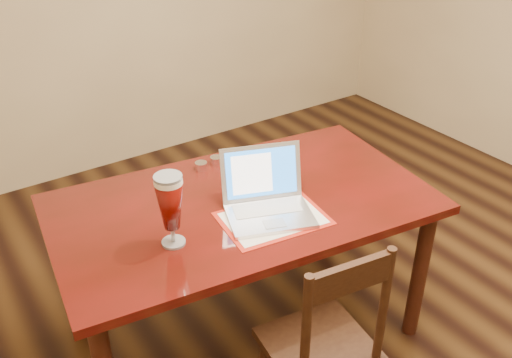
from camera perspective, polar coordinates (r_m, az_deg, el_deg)
ground at (r=3.08m, az=10.71°, el=-15.33°), size 5.00×5.00×0.00m
dining_table at (r=2.61m, az=-1.47°, el=-3.87°), size 1.81×1.16×1.11m
dining_chair at (r=2.38m, az=6.78°, el=-16.30°), size 0.46×0.45×0.97m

